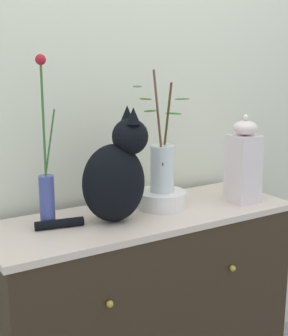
{
  "coord_description": "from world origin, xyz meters",
  "views": [
    {
      "loc": [
        -0.93,
        -1.53,
        1.52
      ],
      "look_at": [
        0.0,
        0.0,
        1.11
      ],
      "focal_mm": 51.98,
      "sensor_mm": 36.0,
      "label": 1
    }
  ],
  "objects": [
    {
      "name": "bowl_porcelain",
      "position": [
        0.1,
        0.03,
        0.97
      ],
      "size": [
        0.2,
        0.2,
        0.07
      ],
      "primitive_type": "cylinder",
      "color": "white",
      "rests_on": "sideboard"
    },
    {
      "name": "jar_lidded_porcelain",
      "position": [
        0.43,
        -0.08,
        1.1
      ],
      "size": [
        0.11,
        0.11,
        0.36
      ],
      "color": "silver",
      "rests_on": "sideboard"
    },
    {
      "name": "cat_sitting",
      "position": [
        -0.13,
        -0.02,
        1.11
      ],
      "size": [
        0.42,
        0.2,
        0.42
      ],
      "color": "black",
      "rests_on": "sideboard"
    },
    {
      "name": "sideboard",
      "position": [
        0.0,
        -0.0,
        0.47
      ],
      "size": [
        1.21,
        0.45,
        0.93
      ],
      "color": "#302418",
      "rests_on": "ground_plane"
    },
    {
      "name": "wall_back",
      "position": [
        0.0,
        0.29,
        1.3
      ],
      "size": [
        4.4,
        0.08,
        2.6
      ],
      "primitive_type": "cube",
      "color": "silver",
      "rests_on": "ground_plane"
    },
    {
      "name": "vase_slim_green",
      "position": [
        -0.37,
        0.05,
        1.08
      ],
      "size": [
        0.07,
        0.05,
        0.6
      ],
      "color": "#3C478F",
      "rests_on": "sideboard"
    },
    {
      "name": "vase_glass_clear",
      "position": [
        0.1,
        0.03,
        1.11
      ],
      "size": [
        0.25,
        0.12,
        0.48
      ],
      "color": "silver",
      "rests_on": "bowl_porcelain"
    }
  ]
}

